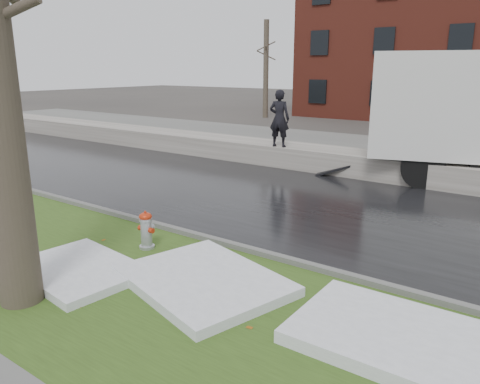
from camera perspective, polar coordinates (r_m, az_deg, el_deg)
The scene contains 13 objects.
ground at distance 8.99m, azimuth -8.66°, elevation -7.80°, with size 120.00×120.00×0.00m, color #47423D.
verge at distance 8.22m, azimuth -14.84°, elevation -10.26°, with size 60.00×4.50×0.04m, color #304918.
road at distance 12.40m, azimuth 5.96°, elevation -1.19°, with size 60.00×7.00×0.03m, color black.
parking_lot at distance 20.05m, azimuth 18.23°, elevation 4.39°, with size 60.00×9.00×0.03m, color slate.
curb at distance 9.65m, azimuth -4.52°, elevation -5.60°, with size 60.00×0.15×0.14m, color slate.
snowbank at distance 16.00m, azimuth 13.55°, elevation 3.50°, with size 60.00×1.60×0.75m, color #B1ABA2.
bg_tree_left at distance 33.10m, azimuth 3.18°, elevation 14.80°, with size 1.40×1.62×6.50m.
bg_tree_center at distance 34.00m, azimuth 15.82°, elevation 14.28°, with size 1.40×1.62×6.50m.
fire_hydrant at distance 9.23m, azimuth -11.36°, elevation -4.38°, with size 0.37×0.31×0.76m.
worker at distance 16.37m, azimuth 4.82°, elevation 8.93°, with size 0.72×0.47×1.97m, color black.
snow_patch_near at distance 7.71m, azimuth -4.47°, elevation -10.72°, with size 2.60×2.00×0.16m, color white.
snow_patch_far at distance 8.55m, azimuth -19.10°, elevation -8.94°, with size 2.20×1.60×0.14m, color white.
snow_patch_side at distance 6.53m, azimuth 19.57°, elevation -16.61°, with size 2.80×1.80×0.18m, color white.
Camera 1 is at (5.87, -5.86, 3.47)m, focal length 35.00 mm.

